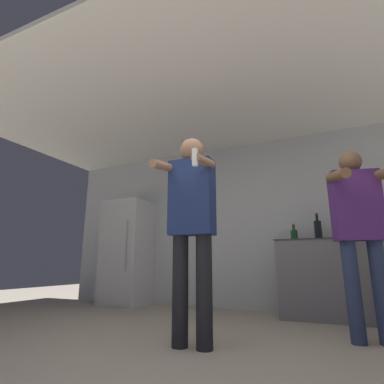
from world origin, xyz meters
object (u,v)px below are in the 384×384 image
object	(u,v)px
bottle_red_label	(318,229)
person_woman_foreground	(192,220)
person_man_side	(359,223)
refrigerator	(127,252)
bottle_clear_vodka	(381,228)
bottle_amber_bourbon	(294,235)
bottle_brown_liquor	(344,229)

from	to	relation	value
bottle_red_label	person_woman_foreground	distance (m)	2.14
person_woman_foreground	person_man_side	xyz separation A→B (m)	(1.34, 0.73, -0.02)
refrigerator	bottle_clear_vodka	distance (m)	3.72
refrigerator	person_man_side	world-z (taller)	person_man_side
refrigerator	person_man_side	distance (m)	3.57
refrigerator	bottle_red_label	bearing A→B (deg)	1.19
bottle_amber_bourbon	bottle_red_label	distance (m)	0.31
refrigerator	person_woman_foreground	bearing A→B (deg)	-42.06
person_woman_foreground	person_man_side	bearing A→B (deg)	28.67
refrigerator	bottle_amber_bourbon	size ratio (longest dim) A/B	7.48
bottle_amber_bourbon	bottle_red_label	bearing A→B (deg)	0.00
bottle_clear_vodka	person_woman_foreground	bearing A→B (deg)	-131.12
refrigerator	bottle_red_label	world-z (taller)	refrigerator
bottle_clear_vodka	person_man_side	bearing A→B (deg)	-105.63
bottle_amber_bourbon	person_woman_foreground	world-z (taller)	person_woman_foreground
bottle_brown_liquor	person_woman_foreground	xyz separation A→B (m)	(-1.26, -1.91, -0.06)
bottle_amber_bourbon	bottle_brown_liquor	world-z (taller)	bottle_brown_liquor
bottle_amber_bourbon	bottle_brown_liquor	bearing A→B (deg)	-0.00
bottle_amber_bourbon	bottle_red_label	size ratio (longest dim) A/B	0.63
refrigerator	person_woman_foreground	distance (m)	2.76
bottle_clear_vodka	bottle_brown_liquor	distance (m)	0.41
bottle_red_label	refrigerator	bearing A→B (deg)	-178.81
refrigerator	bottle_amber_bourbon	xyz separation A→B (m)	(2.70, 0.06, 0.19)
bottle_amber_bourbon	person_man_side	xyz separation A→B (m)	(0.69, -1.18, -0.03)
person_man_side	bottle_red_label	bearing A→B (deg)	108.02
bottle_clear_vodka	bottle_red_label	world-z (taller)	bottle_red_label
bottle_red_label	bottle_amber_bourbon	bearing A→B (deg)	180.00
bottle_brown_liquor	person_man_side	distance (m)	1.18
bottle_clear_vodka	person_woman_foreground	world-z (taller)	person_woman_foreground
bottle_clear_vodka	bottle_amber_bourbon	distance (m)	1.02
bottle_amber_bourbon	person_man_side	bearing A→B (deg)	-59.68
person_man_side	person_woman_foreground	bearing A→B (deg)	-151.33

